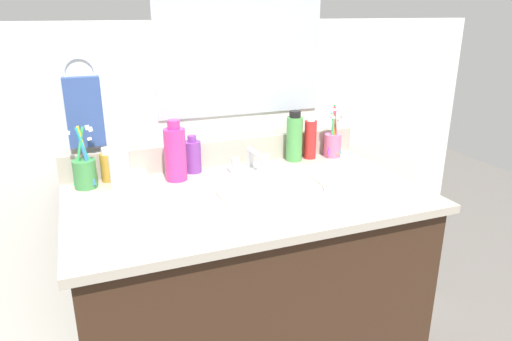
# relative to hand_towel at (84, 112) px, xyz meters

# --- Properties ---
(vanity_cabinet) EXTENTS (1.02, 0.56, 0.78)m
(vanity_cabinet) POSITION_rel_hand_towel_xyz_m (0.43, -0.32, -0.64)
(vanity_cabinet) COLOR #382316
(vanity_cabinet) RESTS_ON ground_plane
(countertop) EXTENTS (1.06, 0.61, 0.02)m
(countertop) POSITION_rel_hand_towel_xyz_m (0.43, -0.32, -0.23)
(countertop) COLOR #B2A899
(countertop) RESTS_ON vanity_cabinet
(backsplash) EXTENTS (1.06, 0.02, 0.09)m
(backsplash) POSITION_rel_hand_towel_xyz_m (0.43, -0.02, -0.18)
(backsplash) COLOR #B2A899
(backsplash) RESTS_ON countertop
(back_wall) EXTENTS (2.16, 0.04, 1.30)m
(back_wall) POSITION_rel_hand_towel_xyz_m (0.43, 0.04, -0.38)
(back_wall) COLOR silver
(back_wall) RESTS_ON ground_plane
(mirror_panel) EXTENTS (0.60, 0.01, 0.56)m
(mirror_panel) POSITION_rel_hand_towel_xyz_m (0.53, 0.02, 0.23)
(mirror_panel) COLOR #B2BCC6
(towel_ring) EXTENTS (0.10, 0.01, 0.10)m
(towel_ring) POSITION_rel_hand_towel_xyz_m (0.00, 0.02, 0.12)
(towel_ring) COLOR silver
(hand_towel) EXTENTS (0.11, 0.04, 0.22)m
(hand_towel) POSITION_rel_hand_towel_xyz_m (0.00, 0.00, 0.00)
(hand_towel) COLOR #334C8C
(sink_basin) EXTENTS (0.36, 0.36, 0.11)m
(sink_basin) POSITION_rel_hand_towel_xyz_m (0.52, -0.31, -0.25)
(sink_basin) COLOR white
(sink_basin) RESTS_ON countertop
(faucet) EXTENTS (0.16, 0.10, 0.08)m
(faucet) POSITION_rel_hand_towel_xyz_m (0.52, -0.12, -0.19)
(faucet) COLOR silver
(faucet) RESTS_ON countertop
(bottle_soap_pink) EXTENTS (0.07, 0.07, 0.20)m
(bottle_soap_pink) POSITION_rel_hand_towel_xyz_m (0.26, -0.12, -0.13)
(bottle_soap_pink) COLOR #D8338C
(bottle_soap_pink) RESTS_ON countertop
(bottle_oil_amber) EXTENTS (0.04, 0.04, 0.11)m
(bottle_oil_amber) POSITION_rel_hand_towel_xyz_m (0.05, -0.05, -0.17)
(bottle_oil_amber) COLOR gold
(bottle_oil_amber) RESTS_ON countertop
(bottle_toner_green) EXTENTS (0.06, 0.06, 0.18)m
(bottle_toner_green) POSITION_rel_hand_towel_xyz_m (0.70, -0.07, -0.13)
(bottle_toner_green) COLOR #4C9E4C
(bottle_toner_green) RESTS_ON countertop
(bottle_spray_red) EXTENTS (0.04, 0.04, 0.17)m
(bottle_spray_red) POSITION_rel_hand_towel_xyz_m (0.77, -0.07, -0.14)
(bottle_spray_red) COLOR red
(bottle_spray_red) RESTS_ON countertop
(bottle_lotion_white) EXTENTS (0.06, 0.06, 0.14)m
(bottle_lotion_white) POSITION_rel_hand_towel_xyz_m (0.08, -0.13, -0.16)
(bottle_lotion_white) COLOR white
(bottle_lotion_white) RESTS_ON countertop
(bottle_cream_purple) EXTENTS (0.06, 0.06, 0.13)m
(bottle_cream_purple) POSITION_rel_hand_towel_xyz_m (0.33, -0.06, -0.16)
(bottle_cream_purple) COLOR #7A3899
(bottle_cream_purple) RESTS_ON countertop
(cup_pink) EXTENTS (0.07, 0.07, 0.20)m
(cup_pink) POSITION_rel_hand_towel_xyz_m (0.86, -0.08, -0.17)
(cup_pink) COLOR #D16693
(cup_pink) RESTS_ON countertop
(cup_green) EXTENTS (0.08, 0.07, 0.20)m
(cup_green) POSITION_rel_hand_towel_xyz_m (-0.02, -0.08, -0.17)
(cup_green) COLOR #3F8C47
(cup_green) RESTS_ON countertop
(soap_bar) EXTENTS (0.06, 0.04, 0.02)m
(soap_bar) POSITION_rel_hand_towel_xyz_m (0.14, -0.06, -0.21)
(soap_bar) COLOR white
(soap_bar) RESTS_ON countertop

